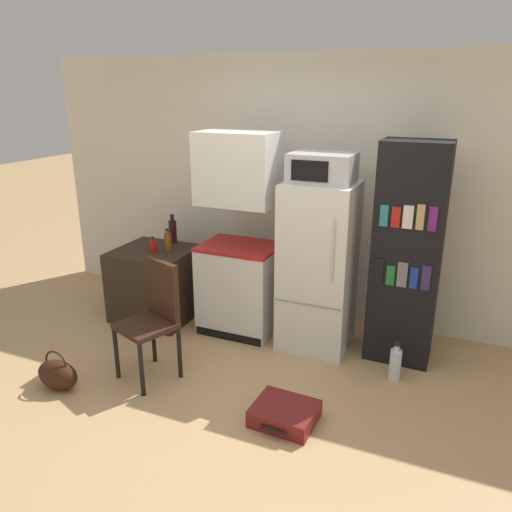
{
  "coord_description": "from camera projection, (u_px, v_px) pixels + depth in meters",
  "views": [
    {
      "loc": [
        1.45,
        -2.75,
        2.29
      ],
      "look_at": [
        -0.11,
        0.85,
        0.96
      ],
      "focal_mm": 35.0,
      "sensor_mm": 36.0,
      "label": 1
    }
  ],
  "objects": [
    {
      "name": "bottle_ketchup_red",
      "position": [
        153.0,
        246.0,
        4.94
      ],
      "size": [
        0.07,
        0.07,
        0.16
      ],
      "color": "#AD1914",
      "rests_on": "side_table"
    },
    {
      "name": "side_table",
      "position": [
        156.0,
        283.0,
        5.16
      ],
      "size": [
        0.77,
        0.72,
        0.73
      ],
      "color": "#2D2319",
      "rests_on": "ground_plane"
    },
    {
      "name": "bottle_wine_dark",
      "position": [
        173.0,
        231.0,
        5.24
      ],
      "size": [
        0.08,
        0.08,
        0.3
      ],
      "color": "black",
      "rests_on": "side_table"
    },
    {
      "name": "kitchen_hutch",
      "position": [
        239.0,
        244.0,
        4.71
      ],
      "size": [
        0.73,
        0.57,
        1.92
      ],
      "color": "silver",
      "rests_on": "ground_plane"
    },
    {
      "name": "water_bottle_front",
      "position": [
        395.0,
        363.0,
        4.08
      ],
      "size": [
        0.09,
        0.09,
        0.33
      ],
      "color": "silver",
      "rests_on": "ground_plane"
    },
    {
      "name": "microwave",
      "position": [
        322.0,
        168.0,
        4.17
      ],
      "size": [
        0.54,
        0.41,
        0.25
      ],
      "color": "#B7B7BC",
      "rests_on": "refrigerator"
    },
    {
      "name": "wall_back",
      "position": [
        331.0,
        193.0,
        4.91
      ],
      "size": [
        6.4,
        0.1,
        2.6
      ],
      "color": "silver",
      "rests_on": "ground_plane"
    },
    {
      "name": "ground_plane",
      "position": [
        223.0,
        415.0,
        3.67
      ],
      "size": [
        24.0,
        24.0,
        0.0
      ],
      "primitive_type": "plane",
      "color": "tan"
    },
    {
      "name": "bookshelf",
      "position": [
        407.0,
        255.0,
        4.19
      ],
      "size": [
        0.55,
        0.41,
        1.9
      ],
      "color": "black",
      "rests_on": "ground_plane"
    },
    {
      "name": "chair",
      "position": [
        155.0,
        311.0,
        4.03
      ],
      "size": [
        0.52,
        0.52,
        0.98
      ],
      "rotation": [
        0.0,
        0.0,
        -0.36
      ],
      "color": "black",
      "rests_on": "ground_plane"
    },
    {
      "name": "handbag",
      "position": [
        58.0,
        374.0,
        3.96
      ],
      "size": [
        0.36,
        0.2,
        0.33
      ],
      "color": "#33190F",
      "rests_on": "ground_plane"
    },
    {
      "name": "refrigerator",
      "position": [
        318.0,
        267.0,
        4.45
      ],
      "size": [
        0.62,
        0.59,
        1.52
      ],
      "color": "silver",
      "rests_on": "ground_plane"
    },
    {
      "name": "suitcase_large_flat",
      "position": [
        285.0,
        414.0,
        3.58
      ],
      "size": [
        0.46,
        0.42,
        0.13
      ],
      "rotation": [
        0.0,
        0.0,
        -0.04
      ],
      "color": "maroon",
      "rests_on": "ground_plane"
    },
    {
      "name": "bottle_amber_beer",
      "position": [
        168.0,
        241.0,
        5.01
      ],
      "size": [
        0.07,
        0.07,
        0.22
      ],
      "color": "brown",
      "rests_on": "side_table"
    }
  ]
}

